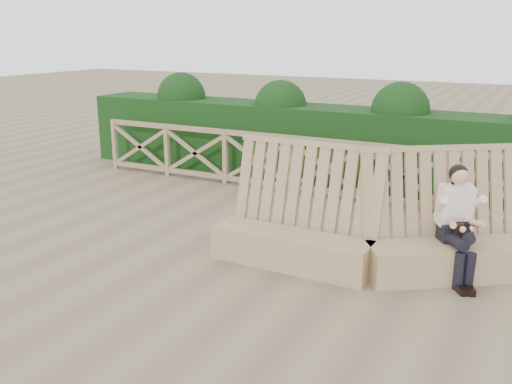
% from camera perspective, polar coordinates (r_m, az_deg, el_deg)
% --- Properties ---
extents(ground, '(60.00, 60.00, 0.00)m').
position_cam_1_polar(ground, '(7.67, -2.65, -7.03)').
color(ground, brown).
rests_on(ground, ground).
extents(bench, '(4.02, 1.87, 1.59)m').
position_cam_1_polar(bench, '(7.45, 11.36, -4.74)').
color(bench, '#9B7F58').
rests_on(bench, ground).
extents(woman, '(0.68, 0.89, 1.42)m').
position_cam_1_polar(woman, '(7.38, 19.53, -2.56)').
color(woman, black).
rests_on(woman, ground).
extents(guardrail, '(10.10, 0.09, 1.10)m').
position_cam_1_polar(guardrail, '(10.52, 6.99, 2.39)').
color(guardrail, '#896E4F').
rests_on(guardrail, ground).
extents(hedge, '(12.00, 1.20, 1.50)m').
position_cam_1_polar(hedge, '(11.58, 9.16, 4.54)').
color(hedge, black).
rests_on(hedge, ground).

